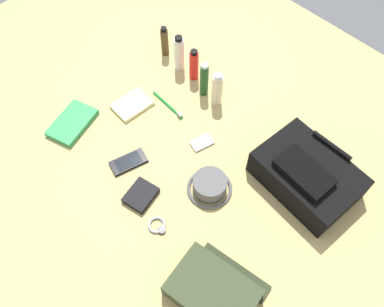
# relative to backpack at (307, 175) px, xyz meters

# --- Properties ---
(ground_plane) EXTENTS (2.64, 2.02, 0.02)m
(ground_plane) POSITION_rel_backpack_xyz_m (-0.35, -0.22, -0.07)
(ground_plane) COLOR tan
(ground_plane) RESTS_ON ground
(backpack) EXTENTS (0.37, 0.27, 0.14)m
(backpack) POSITION_rel_backpack_xyz_m (0.00, 0.00, 0.00)
(backpack) COLOR black
(backpack) RESTS_ON ground_plane
(toiletry_pouch) EXTENTS (0.29, 0.26, 0.07)m
(toiletry_pouch) POSITION_rel_backpack_xyz_m (0.05, -0.51, -0.03)
(toiletry_pouch) COLOR #384228
(toiletry_pouch) RESTS_ON ground_plane
(bucket_hat) EXTENTS (0.16, 0.16, 0.06)m
(bucket_hat) POSITION_rel_backpack_xyz_m (-0.22, -0.26, -0.03)
(bucket_hat) COLOR #595959
(bucket_hat) RESTS_ON ground_plane
(cologne_bottle) EXTENTS (0.03, 0.03, 0.15)m
(cologne_bottle) POSITION_rel_backpack_xyz_m (-0.84, 0.08, 0.01)
(cologne_bottle) COLOR #473319
(cologne_bottle) RESTS_ON ground_plane
(toothpaste_tube) EXTENTS (0.04, 0.04, 0.17)m
(toothpaste_tube) POSITION_rel_backpack_xyz_m (-0.73, 0.07, 0.02)
(toothpaste_tube) COLOR white
(toothpaste_tube) RESTS_ON ground_plane
(sunscreen_spray) EXTENTS (0.04, 0.04, 0.15)m
(sunscreen_spray) POSITION_rel_backpack_xyz_m (-0.65, 0.07, 0.01)
(sunscreen_spray) COLOR red
(sunscreen_spray) RESTS_ON ground_plane
(shampoo_bottle) EXTENTS (0.04, 0.04, 0.16)m
(shampoo_bottle) POSITION_rel_backpack_xyz_m (-0.56, 0.04, 0.02)
(shampoo_bottle) COLOR #19471E
(shampoo_bottle) RESTS_ON ground_plane
(lotion_bottle) EXTENTS (0.04, 0.04, 0.16)m
(lotion_bottle) POSITION_rel_backpack_xyz_m (-0.48, 0.05, 0.02)
(lotion_bottle) COLOR beige
(lotion_bottle) RESTS_ON ground_plane
(paperback_novel) EXTENTS (0.18, 0.22, 0.02)m
(paperback_novel) POSITION_rel_backpack_xyz_m (-0.80, -0.45, -0.05)
(paperback_novel) COLOR #2D934C
(paperback_novel) RESTS_ON ground_plane
(cell_phone) EXTENTS (0.10, 0.15, 0.01)m
(cell_phone) POSITION_rel_backpack_xyz_m (-0.51, -0.40, -0.06)
(cell_phone) COLOR black
(cell_phone) RESTS_ON ground_plane
(media_player) EXTENTS (0.07, 0.09, 0.01)m
(media_player) POSITION_rel_backpack_xyz_m (-0.38, -0.14, -0.06)
(media_player) COLOR #B7B7BC
(media_player) RESTS_ON ground_plane
(wristwatch) EXTENTS (0.07, 0.06, 0.01)m
(wristwatch) POSITION_rel_backpack_xyz_m (-0.24, -0.49, -0.06)
(wristwatch) COLOR #99999E
(wristwatch) RESTS_ON ground_plane
(toothbrush) EXTENTS (0.18, 0.02, 0.02)m
(toothbrush) POSITION_rel_backpack_xyz_m (-0.60, -0.11, -0.06)
(toothbrush) COLOR #198C33
(toothbrush) RESTS_ON ground_plane
(wallet) EXTENTS (0.11, 0.13, 0.02)m
(wallet) POSITION_rel_backpack_xyz_m (-0.37, -0.46, -0.05)
(wallet) COLOR black
(wallet) RESTS_ON ground_plane
(notepad) EXTENTS (0.12, 0.15, 0.02)m
(notepad) POSITION_rel_backpack_xyz_m (-0.71, -0.22, -0.05)
(notepad) COLOR beige
(notepad) RESTS_ON ground_plane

